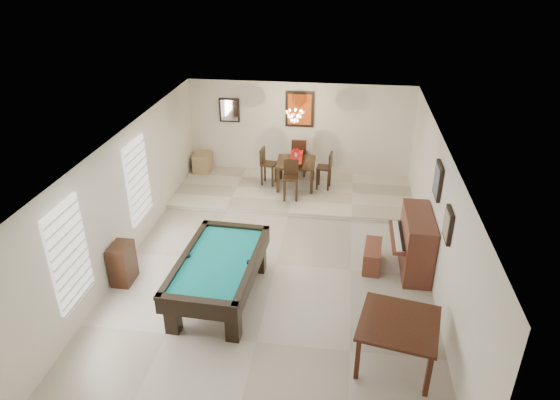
% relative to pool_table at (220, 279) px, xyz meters
% --- Properties ---
extents(ground_plane, '(6.00, 9.00, 0.02)m').
position_rel_pool_table_xyz_m(ground_plane, '(0.85, 1.21, -0.42)').
color(ground_plane, beige).
extents(wall_back, '(6.00, 0.04, 2.60)m').
position_rel_pool_table_xyz_m(wall_back, '(0.85, 5.71, 0.89)').
color(wall_back, silver).
rests_on(wall_back, ground_plane).
extents(wall_front, '(6.00, 0.04, 2.60)m').
position_rel_pool_table_xyz_m(wall_front, '(0.85, -3.29, 0.89)').
color(wall_front, silver).
rests_on(wall_front, ground_plane).
extents(wall_left, '(0.04, 9.00, 2.60)m').
position_rel_pool_table_xyz_m(wall_left, '(-2.15, 1.21, 0.89)').
color(wall_left, silver).
rests_on(wall_left, ground_plane).
extents(wall_right, '(0.04, 9.00, 2.60)m').
position_rel_pool_table_xyz_m(wall_right, '(3.85, 1.21, 0.89)').
color(wall_right, silver).
rests_on(wall_right, ground_plane).
extents(ceiling, '(6.00, 9.00, 0.04)m').
position_rel_pool_table_xyz_m(ceiling, '(0.85, 1.21, 2.19)').
color(ceiling, white).
rests_on(ceiling, wall_back).
extents(dining_step, '(6.00, 2.50, 0.12)m').
position_rel_pool_table_xyz_m(dining_step, '(0.85, 4.46, -0.35)').
color(dining_step, beige).
rests_on(dining_step, ground_plane).
extents(window_left_front, '(0.06, 1.00, 1.70)m').
position_rel_pool_table_xyz_m(window_left_front, '(-2.12, -0.99, 0.99)').
color(window_left_front, white).
rests_on(window_left_front, wall_left).
extents(window_left_rear, '(0.06, 1.00, 1.70)m').
position_rel_pool_table_xyz_m(window_left_rear, '(-2.12, 1.81, 0.99)').
color(window_left_rear, white).
rests_on(window_left_rear, wall_left).
extents(pool_table, '(1.45, 2.52, 0.82)m').
position_rel_pool_table_xyz_m(pool_table, '(0.00, 0.00, 0.00)').
color(pool_table, black).
rests_on(pool_table, ground_plane).
extents(square_table, '(1.34, 1.34, 0.79)m').
position_rel_pool_table_xyz_m(square_table, '(3.02, -1.19, -0.02)').
color(square_table, black).
rests_on(square_table, ground_plane).
extents(upright_piano, '(0.80, 1.43, 1.19)m').
position_rel_pool_table_xyz_m(upright_piano, '(3.42, 1.43, 0.19)').
color(upright_piano, '#5B2C1D').
rests_on(upright_piano, ground_plane).
extents(piano_bench, '(0.40, 0.86, 0.46)m').
position_rel_pool_table_xyz_m(piano_bench, '(2.75, 1.41, -0.18)').
color(piano_bench, brown).
rests_on(piano_bench, ground_plane).
extents(apothecary_chest, '(0.35, 0.53, 0.80)m').
position_rel_pool_table_xyz_m(apothecary_chest, '(-1.93, 0.26, -0.01)').
color(apothecary_chest, black).
rests_on(apothecary_chest, ground_plane).
extents(dining_table, '(1.02, 1.02, 0.81)m').
position_rel_pool_table_xyz_m(dining_table, '(0.87, 4.71, 0.11)').
color(dining_table, black).
rests_on(dining_table, dining_step).
extents(flower_vase, '(0.17, 0.17, 0.24)m').
position_rel_pool_table_xyz_m(flower_vase, '(0.87, 4.71, 0.64)').
color(flower_vase, '#B4190F').
rests_on(flower_vase, dining_table).
extents(dining_chair_south, '(0.40, 0.40, 1.00)m').
position_rel_pool_table_xyz_m(dining_chair_south, '(0.82, 3.94, 0.21)').
color(dining_chair_south, black).
rests_on(dining_chair_south, dining_step).
extents(dining_chair_north, '(0.39, 0.39, 1.06)m').
position_rel_pool_table_xyz_m(dining_chair_north, '(0.88, 5.46, 0.24)').
color(dining_chair_north, black).
rests_on(dining_chair_north, dining_step).
extents(dining_chair_west, '(0.41, 0.41, 0.98)m').
position_rel_pool_table_xyz_m(dining_chair_west, '(0.15, 4.74, 0.20)').
color(dining_chair_west, black).
rests_on(dining_chair_west, dining_step).
extents(dining_chair_east, '(0.40, 0.40, 0.97)m').
position_rel_pool_table_xyz_m(dining_chair_east, '(1.59, 4.69, 0.20)').
color(dining_chair_east, black).
rests_on(dining_chair_east, dining_step).
extents(corner_bench, '(0.46, 0.57, 0.50)m').
position_rel_pool_table_xyz_m(corner_bench, '(-1.81, 5.34, -0.04)').
color(corner_bench, '#A28258').
rests_on(corner_bench, dining_step).
extents(chandelier, '(0.44, 0.44, 0.60)m').
position_rel_pool_table_xyz_m(chandelier, '(0.85, 4.41, 1.79)').
color(chandelier, '#FFE5B2').
rests_on(chandelier, ceiling).
extents(back_painting, '(0.75, 0.06, 0.95)m').
position_rel_pool_table_xyz_m(back_painting, '(0.85, 5.67, 1.49)').
color(back_painting, '#D84C14').
rests_on(back_painting, wall_back).
extents(back_mirror, '(0.55, 0.06, 0.65)m').
position_rel_pool_table_xyz_m(back_mirror, '(-1.05, 5.67, 1.39)').
color(back_mirror, white).
rests_on(back_mirror, wall_back).
extents(right_picture_upper, '(0.06, 0.55, 0.65)m').
position_rel_pool_table_xyz_m(right_picture_upper, '(3.81, 1.51, 1.49)').
color(right_picture_upper, slate).
rests_on(right_picture_upper, wall_right).
extents(right_picture_lower, '(0.06, 0.45, 0.55)m').
position_rel_pool_table_xyz_m(right_picture_lower, '(3.81, 0.21, 1.29)').
color(right_picture_lower, gray).
rests_on(right_picture_lower, wall_right).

